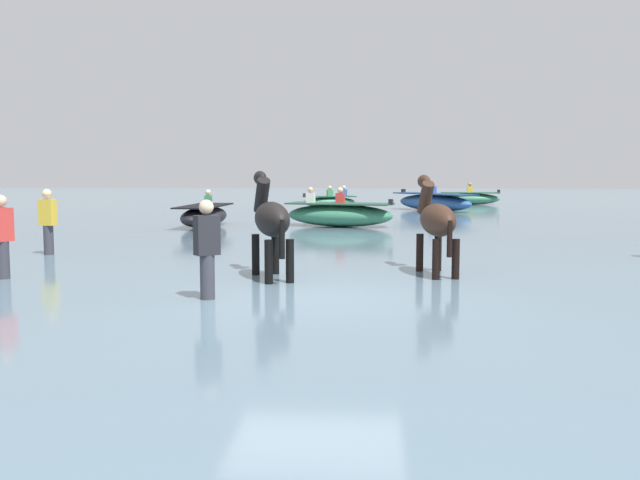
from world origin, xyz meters
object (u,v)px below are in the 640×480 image
boat_mid_outer (470,198)px  person_onlooker_left (2,242)px  boat_near_starboard (204,216)px  horse_trailing_dark_bay (436,223)px  person_onlooker_right (207,256)px  boat_far_inshore (340,215)px  horse_lead_black (271,222)px  boat_distant_west (330,201)px  boat_near_port (434,202)px  person_spectator_far (48,226)px

boat_mid_outer → person_onlooker_left: (-10.82, -24.65, 0.29)m
boat_near_starboard → horse_trailing_dark_bay: bearing=-56.9°
person_onlooker_right → boat_far_inshore: bearing=84.1°
horse_lead_black → boat_distant_west: horse_lead_black is taller
boat_far_inshore → boat_near_port: bearing=66.8°
horse_trailing_dark_bay → boat_near_port: horse_trailing_dark_bay is taller
boat_distant_west → boat_near_port: bearing=-28.8°
person_onlooker_left → boat_far_inshore: bearing=65.3°
boat_distant_west → person_onlooker_left: person_onlooker_left is taller
horse_lead_black → person_spectator_far: size_ratio=1.23×
horse_trailing_dark_bay → person_spectator_far: 8.07m
boat_near_starboard → person_onlooker_left: 10.48m
boat_mid_outer → boat_far_inshore: bearing=-112.9°
boat_near_starboard → person_onlooker_left: bearing=-94.7°
horse_trailing_dark_bay → boat_far_inshore: size_ratio=0.55×
horse_lead_black → boat_near_starboard: 10.65m
horse_lead_black → person_spectator_far: bearing=150.6°
boat_near_port → boat_distant_west: 5.19m
horse_lead_black → person_onlooker_right: size_ratio=1.23×
boat_far_inshore → boat_near_starboard: size_ratio=1.07×
horse_trailing_dark_bay → boat_mid_outer: horse_trailing_dark_bay is taller
boat_distant_west → horse_trailing_dark_bay: bearing=-81.9°
boat_mid_outer → person_spectator_far: 24.34m
boat_distant_west → boat_far_inshore: size_ratio=0.74×
horse_trailing_dark_bay → person_onlooker_right: 4.18m
boat_mid_outer → boat_far_inshore: boat_far_inshore is taller
boat_distant_west → person_onlooker_right: person_onlooker_right is taller
horse_trailing_dark_bay → boat_distant_west: size_ratio=0.74×
person_onlooker_left → boat_mid_outer: bearing=66.3°
boat_far_inshore → horse_lead_black: bearing=-93.7°
boat_near_port → boat_near_starboard: boat_near_port is taller
boat_mid_outer → person_onlooker_left: 26.92m
boat_far_inshore → person_onlooker_left: size_ratio=2.17×
horse_trailing_dark_bay → boat_distant_west: bearing=98.1°
horse_trailing_dark_bay → boat_distant_west: (-2.97, 20.77, -0.60)m
person_spectator_far → person_onlooker_left: 3.30m
person_spectator_far → boat_near_starboard: bearing=77.7°
person_onlooker_right → person_onlooker_left: size_ratio=1.00×
boat_near_port → boat_distant_west: size_ratio=1.54×
person_onlooker_right → person_spectator_far: same height
horse_trailing_dark_bay → boat_mid_outer: (3.80, 23.67, -0.57)m
boat_mid_outer → person_spectator_far: bearing=-118.3°
person_spectator_far → person_onlooker_left: size_ratio=1.00×
boat_near_port → person_onlooker_right: 21.37m
boat_distant_west → person_spectator_far: person_spectator_far is taller
boat_near_port → boat_far_inshore: (-3.62, -8.45, -0.00)m
boat_mid_outer → person_onlooker_right: 27.16m
person_onlooker_right → person_spectator_far: 6.52m
horse_trailing_dark_bay → boat_near_starboard: (-6.17, 9.46, -0.54)m
boat_near_port → boat_distant_west: boat_near_port is taller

